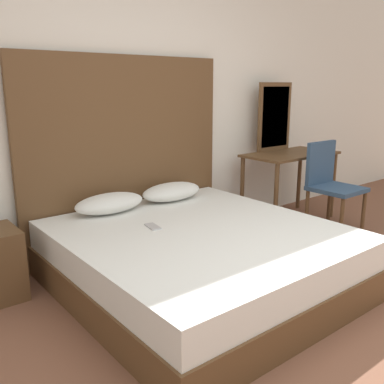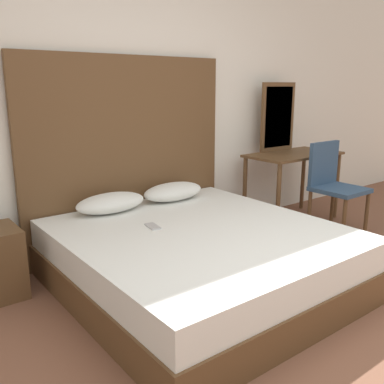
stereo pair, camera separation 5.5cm
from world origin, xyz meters
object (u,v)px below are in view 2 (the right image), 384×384
object	(u,v)px
phone_on_bed	(153,226)
vanity_desk	(293,164)
bed	(200,258)
chair	(333,182)

from	to	relation	value
phone_on_bed	vanity_desk	size ratio (longest dim) A/B	0.16
phone_on_bed	bed	bearing A→B (deg)	-45.69
vanity_desk	chair	xyz separation A→B (m)	(-0.03, -0.51, -0.10)
bed	chair	xyz separation A→B (m)	(1.72, 0.12, 0.30)
phone_on_bed	vanity_desk	xyz separation A→B (m)	(1.98, 0.38, 0.17)
bed	chair	distance (m)	1.75
bed	chair	world-z (taller)	chair
bed	vanity_desk	distance (m)	1.89
bed	chair	bearing A→B (deg)	3.86
bed	vanity_desk	xyz separation A→B (m)	(1.74, 0.62, 0.40)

